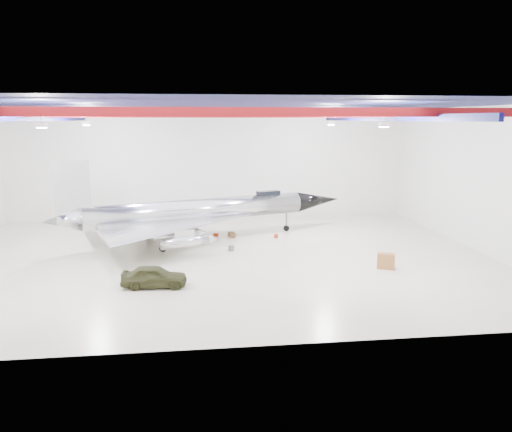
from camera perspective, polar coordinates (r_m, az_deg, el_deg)
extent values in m
plane|color=beige|center=(37.09, -4.43, -4.71)|extent=(40.00, 40.00, 0.00)
plane|color=silver|center=(50.90, -5.31, 5.86)|extent=(40.00, 0.00, 40.00)
plane|color=silver|center=(41.91, 23.98, 3.86)|extent=(0.00, 30.00, 30.00)
plane|color=#0A0F38|center=(35.73, -4.70, 12.54)|extent=(40.00, 40.00, 0.00)
cube|color=maroon|center=(26.73, -3.85, 11.80)|extent=(39.50, 0.25, 0.50)
cube|color=maroon|center=(32.72, -4.46, 11.64)|extent=(39.50, 0.25, 0.50)
cube|color=maroon|center=(38.71, -4.87, 11.52)|extent=(39.50, 0.25, 0.50)
cube|color=maroon|center=(44.71, -5.18, 11.44)|extent=(39.50, 0.25, 0.50)
cube|color=#0C0D48|center=(37.19, -23.79, 10.21)|extent=(0.25, 29.50, 0.40)
cube|color=#0C0D48|center=(38.15, 13.98, 10.80)|extent=(0.25, 29.50, 0.40)
cube|color=silver|center=(30.87, -23.31, 9.53)|extent=(0.55, 0.55, 0.25)
cube|color=silver|center=(31.84, 14.41, 10.09)|extent=(0.55, 0.55, 0.25)
cube|color=silver|center=(42.54, -18.82, 9.99)|extent=(0.55, 0.55, 0.25)
cube|color=silver|center=(43.24, 8.57, 10.46)|extent=(0.55, 0.55, 0.25)
cylinder|color=silver|center=(41.75, -6.61, 0.69)|extent=(18.24, 7.55, 1.86)
cone|color=black|center=(46.69, 7.03, 1.77)|extent=(4.99, 3.21, 1.86)
cone|color=silver|center=(39.75, -21.36, -0.52)|extent=(3.23, 2.63, 1.86)
cube|color=silver|center=(39.44, -20.26, 3.03)|extent=(2.51, 0.92, 4.18)
cube|color=black|center=(44.06, 1.41, 2.59)|extent=(2.17, 1.34, 0.46)
cylinder|color=silver|center=(36.43, -8.15, -2.96)|extent=(3.62, 1.89, 0.84)
cylinder|color=silver|center=(38.60, -9.16, -2.20)|extent=(3.62, 1.89, 0.84)
cylinder|color=silver|center=(43.87, -11.19, -0.68)|extent=(3.62, 1.89, 0.84)
cylinder|color=silver|center=(46.09, -11.89, -0.14)|extent=(3.62, 1.89, 0.84)
cylinder|color=#59595B|center=(45.38, 3.50, -0.70)|extent=(0.17, 0.17, 1.67)
cylinder|color=black|center=(45.50, 3.49, -1.41)|extent=(0.56, 0.36, 0.52)
cylinder|color=#59595B|center=(38.91, -10.65, -2.84)|extent=(0.17, 0.17, 1.67)
cylinder|color=black|center=(39.05, -10.62, -3.66)|extent=(0.56, 0.36, 0.52)
cylinder|color=#59595B|center=(43.32, -12.21, -1.49)|extent=(0.17, 0.17, 1.67)
cylinder|color=black|center=(43.44, -12.17, -2.23)|extent=(0.56, 0.36, 0.52)
imported|color=#2F3118|center=(31.02, -11.56, -6.77)|extent=(4.03, 1.86, 1.34)
cube|color=brown|center=(35.18, 14.64, -5.01)|extent=(1.30, 1.01, 1.06)
cube|color=olive|center=(41.59, -8.30, -2.77)|extent=(0.63, 0.53, 0.41)
cube|color=#9D2D0F|center=(43.56, -4.60, -2.14)|extent=(0.49, 0.44, 0.29)
cylinder|color=#59595B|center=(38.77, -2.84, -3.68)|extent=(0.46, 0.46, 0.41)
cube|color=olive|center=(43.63, -2.86, -2.05)|extent=(0.55, 0.46, 0.36)
cylinder|color=#9D2D0F|center=(42.87, 2.31, -2.30)|extent=(0.45, 0.45, 0.33)
cube|color=olive|center=(42.97, -2.63, -2.26)|extent=(0.60, 0.55, 0.34)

